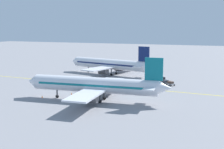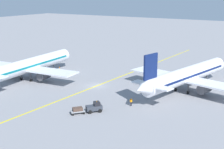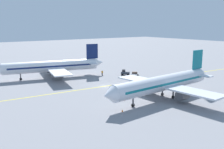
{
  "view_description": "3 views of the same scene",
  "coord_description": "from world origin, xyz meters",
  "px_view_note": "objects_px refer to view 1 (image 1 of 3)",
  "views": [
    {
      "loc": [
        -83.26,
        -33.66,
        17.57
      ],
      "look_at": [
        -2.03,
        -1.9,
        3.76
      ],
      "focal_mm": 50.0,
      "sensor_mm": 36.0,
      "label": 1
    },
    {
      "loc": [
        41.02,
        -60.17,
        22.05
      ],
      "look_at": [
        4.17,
        0.32,
        3.36
      ],
      "focal_mm": 50.0,
      "sensor_mm": 36.0,
      "label": 2
    },
    {
      "loc": [
        -59.59,
        40.48,
        17.46
      ],
      "look_at": [
        0.97,
        -2.95,
        2.86
      ],
      "focal_mm": 42.0,
      "sensor_mm": 36.0,
      "label": 3
    }
  ],
  "objects_px": {
    "baggage_tug_dark": "(163,81)",
    "traffic_cone_near_nose": "(42,96)",
    "airplane_adjacent_stand": "(110,64)",
    "baggage_cart_trailing": "(170,83)",
    "ground_crew_worker": "(147,77)",
    "traffic_cone_mid_apron": "(72,93)",
    "airplane_at_gate": "(96,85)"
  },
  "relations": [
    {
      "from": "airplane_adjacent_stand",
      "to": "ground_crew_worker",
      "type": "relative_size",
      "value": 20.98
    },
    {
      "from": "airplane_adjacent_stand",
      "to": "baggage_cart_trailing",
      "type": "height_order",
      "value": "airplane_adjacent_stand"
    },
    {
      "from": "airplane_at_gate",
      "to": "baggage_cart_trailing",
      "type": "height_order",
      "value": "airplane_at_gate"
    },
    {
      "from": "baggage_cart_trailing",
      "to": "traffic_cone_near_nose",
      "type": "bearing_deg",
      "value": 135.73
    },
    {
      "from": "airplane_adjacent_stand",
      "to": "baggage_cart_trailing",
      "type": "relative_size",
      "value": 12.18
    },
    {
      "from": "ground_crew_worker",
      "to": "airplane_at_gate",
      "type": "bearing_deg",
      "value": 173.23
    },
    {
      "from": "baggage_tug_dark",
      "to": "traffic_cone_near_nose",
      "type": "height_order",
      "value": "baggage_tug_dark"
    },
    {
      "from": "ground_crew_worker",
      "to": "traffic_cone_near_nose",
      "type": "distance_m",
      "value": 37.9
    },
    {
      "from": "ground_crew_worker",
      "to": "traffic_cone_mid_apron",
      "type": "distance_m",
      "value": 30.57
    },
    {
      "from": "airplane_at_gate",
      "to": "airplane_adjacent_stand",
      "type": "xyz_separation_m",
      "value": [
        37.96,
        11.45,
        0.0
      ]
    },
    {
      "from": "airplane_at_gate",
      "to": "baggage_cart_trailing",
      "type": "xyz_separation_m",
      "value": [
        25.27,
        -12.69,
        -2.95
      ]
    },
    {
      "from": "traffic_cone_mid_apron",
      "to": "airplane_at_gate",
      "type": "bearing_deg",
      "value": -114.57
    },
    {
      "from": "baggage_tug_dark",
      "to": "traffic_cone_near_nose",
      "type": "xyz_separation_m",
      "value": [
        -29.15,
        23.83,
        -0.63
      ]
    },
    {
      "from": "ground_crew_worker",
      "to": "airplane_adjacent_stand",
      "type": "bearing_deg",
      "value": 68.21
    },
    {
      "from": "baggage_cart_trailing",
      "to": "traffic_cone_mid_apron",
      "type": "xyz_separation_m",
      "value": [
        -21.33,
        21.3,
        -0.49
      ]
    },
    {
      "from": "airplane_adjacent_stand",
      "to": "traffic_cone_mid_apron",
      "type": "xyz_separation_m",
      "value": [
        -34.03,
        -2.84,
        -3.43
      ]
    },
    {
      "from": "airplane_adjacent_stand",
      "to": "baggage_cart_trailing",
      "type": "bearing_deg",
      "value": -117.73
    },
    {
      "from": "baggage_tug_dark",
      "to": "traffic_cone_mid_apron",
      "type": "bearing_deg",
      "value": 141.33
    },
    {
      "from": "airplane_at_gate",
      "to": "airplane_adjacent_stand",
      "type": "distance_m",
      "value": 39.65
    },
    {
      "from": "airplane_at_gate",
      "to": "baggage_tug_dark",
      "type": "relative_size",
      "value": 10.89
    },
    {
      "from": "airplane_at_gate",
      "to": "ground_crew_worker",
      "type": "distance_m",
      "value": 32.22
    },
    {
      "from": "traffic_cone_mid_apron",
      "to": "traffic_cone_near_nose",
      "type": "bearing_deg",
      "value": 138.43
    },
    {
      "from": "ground_crew_worker",
      "to": "traffic_cone_near_nose",
      "type": "height_order",
      "value": "ground_crew_worker"
    },
    {
      "from": "airplane_at_gate",
      "to": "baggage_cart_trailing",
      "type": "relative_size",
      "value": 12.29
    },
    {
      "from": "airplane_adjacent_stand",
      "to": "traffic_cone_near_nose",
      "type": "distance_m",
      "value": 39.94
    },
    {
      "from": "airplane_adjacent_stand",
      "to": "baggage_tug_dark",
      "type": "relative_size",
      "value": 10.8
    },
    {
      "from": "airplane_at_gate",
      "to": "traffic_cone_near_nose",
      "type": "bearing_deg",
      "value": 97.36
    },
    {
      "from": "baggage_cart_trailing",
      "to": "traffic_cone_near_nose",
      "type": "relative_size",
      "value": 5.26
    },
    {
      "from": "airplane_at_gate",
      "to": "traffic_cone_mid_apron",
      "type": "bearing_deg",
      "value": 65.43
    },
    {
      "from": "baggage_tug_dark",
      "to": "baggage_cart_trailing",
      "type": "xyz_separation_m",
      "value": [
        -2.12,
        -2.53,
        -0.14
      ]
    },
    {
      "from": "airplane_at_gate",
      "to": "baggage_tug_dark",
      "type": "bearing_deg",
      "value": -20.36
    },
    {
      "from": "airplane_adjacent_stand",
      "to": "ground_crew_worker",
      "type": "bearing_deg",
      "value": -111.79
    }
  ]
}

